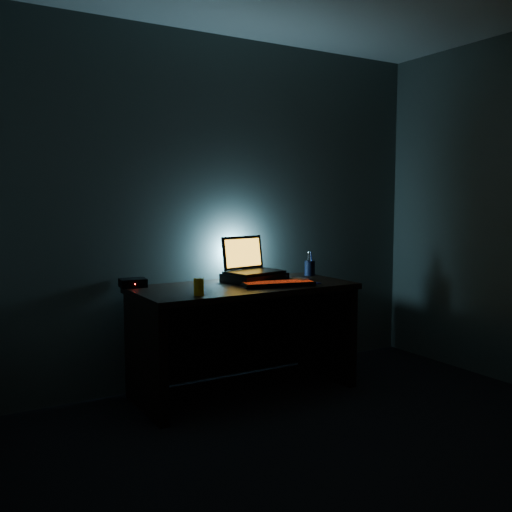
{
  "coord_description": "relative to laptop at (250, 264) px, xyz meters",
  "views": [
    {
      "loc": [
        -1.89,
        -1.74,
        1.33
      ],
      "look_at": [
        0.07,
        1.57,
        0.95
      ],
      "focal_mm": 40.0,
      "sensor_mm": 36.0,
      "label": 1
    }
  ],
  "objects": [
    {
      "name": "mousepad",
      "position": [
        0.24,
        -0.28,
        -0.12
      ],
      "size": [
        0.25,
        0.23,
        0.0
      ],
      "primitive_type": "cube",
      "rotation": [
        0.0,
        0.0,
        0.15
      ],
      "color": "navy",
      "rests_on": "desk"
    },
    {
      "name": "router",
      "position": [
        -0.81,
        0.15,
        -0.09
      ],
      "size": [
        0.19,
        0.16,
        0.06
      ],
      "rotation": [
        0.0,
        0.0,
        -0.12
      ],
      "color": "black",
      "rests_on": "desk"
    },
    {
      "name": "riser",
      "position": [
        0.01,
        -0.05,
        -0.09
      ],
      "size": [
        0.45,
        0.37,
        0.06
      ],
      "primitive_type": "cube",
      "rotation": [
        0.0,
        0.0,
        0.19
      ],
      "color": "black",
      "rests_on": "desk"
    },
    {
      "name": "room",
      "position": [
        -0.13,
        -1.77,
        0.38
      ],
      "size": [
        3.5,
        4.0,
        2.5
      ],
      "color": "black",
      "rests_on": "ground"
    },
    {
      "name": "pen_cup",
      "position": [
        0.55,
        0.02,
        -0.06
      ],
      "size": [
        0.09,
        0.09,
        0.11
      ],
      "primitive_type": "cylinder",
      "rotation": [
        0.0,
        0.0,
        -0.15
      ],
      "color": "black",
      "rests_on": "desk"
    },
    {
      "name": "keyboard",
      "position": [
        0.05,
        -0.3,
        -0.11
      ],
      "size": [
        0.51,
        0.26,
        0.03
      ],
      "rotation": [
        0.0,
        0.0,
        -0.22
      ],
      "color": "black",
      "rests_on": "desk"
    },
    {
      "name": "mouse",
      "position": [
        0.24,
        -0.28,
        -0.1
      ],
      "size": [
        0.09,
        0.12,
        0.03
      ],
      "primitive_type": "cube",
      "rotation": [
        0.0,
        0.0,
        0.15
      ],
      "color": "gray",
      "rests_on": "mousepad"
    },
    {
      "name": "laptop",
      "position": [
        0.0,
        0.0,
        0.0
      ],
      "size": [
        0.42,
        0.35,
        0.26
      ],
      "rotation": [
        0.0,
        0.0,
        0.19
      ],
      "color": "black",
      "rests_on": "riser"
    },
    {
      "name": "juice_glass",
      "position": [
        -0.58,
        -0.38,
        -0.07
      ],
      "size": [
        0.08,
        0.08,
        0.11
      ],
      "primitive_type": "cylinder",
      "rotation": [
        0.0,
        0.0,
        0.35
      ],
      "color": "yellow",
      "rests_on": "desk"
    },
    {
      "name": "desk",
      "position": [
        -0.13,
        -0.1,
        -0.38
      ],
      "size": [
        1.5,
        0.7,
        0.75
      ],
      "color": "black",
      "rests_on": "ground"
    }
  ]
}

